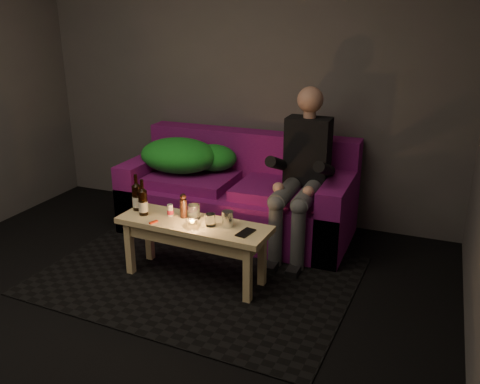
% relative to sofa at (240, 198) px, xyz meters
% --- Properties ---
extents(floor, '(4.50, 4.50, 0.00)m').
position_rel_sofa_xyz_m(floor, '(-0.14, -1.82, -0.30)').
color(floor, black).
rests_on(floor, ground).
extents(room, '(4.50, 4.50, 4.50)m').
position_rel_sofa_xyz_m(room, '(-0.14, -1.35, 1.34)').
color(room, silver).
rests_on(room, ground).
extents(rug, '(2.30, 1.73, 0.01)m').
position_rel_sofa_xyz_m(rug, '(0.03, -0.91, -0.30)').
color(rug, black).
rests_on(rug, floor).
extents(sofa, '(1.96, 0.88, 0.84)m').
position_rel_sofa_xyz_m(sofa, '(0.00, 0.00, 0.00)').
color(sofa, '#6F0E68').
rests_on(sofa, floor).
extents(green_blanket, '(0.86, 0.59, 0.29)m').
position_rel_sofa_xyz_m(green_blanket, '(-0.52, -0.01, 0.33)').
color(green_blanket, green).
rests_on(green_blanket, sofa).
extents(person, '(0.35, 0.81, 1.31)m').
position_rel_sofa_xyz_m(person, '(0.60, -0.16, 0.37)').
color(person, black).
rests_on(person, sofa).
extents(coffee_table, '(1.13, 0.41, 0.46)m').
position_rel_sofa_xyz_m(coffee_table, '(0.03, -0.96, 0.07)').
color(coffee_table, '#EDC38B').
rests_on(coffee_table, rug).
extents(beer_bottle_a, '(0.07, 0.07, 0.28)m').
position_rel_sofa_xyz_m(beer_bottle_a, '(-0.46, -0.90, 0.25)').
color(beer_bottle_a, black).
rests_on(beer_bottle_a, coffee_table).
extents(beer_bottle_b, '(0.07, 0.07, 0.27)m').
position_rel_sofa_xyz_m(beer_bottle_b, '(-0.36, -0.97, 0.25)').
color(beer_bottle_b, black).
rests_on(beer_bottle_b, coffee_table).
extents(salt_shaker, '(0.05, 0.05, 0.09)m').
position_rel_sofa_xyz_m(salt_shaker, '(-0.17, -0.92, 0.20)').
color(salt_shaker, silver).
rests_on(salt_shaker, coffee_table).
extents(pepper_mill, '(0.07, 0.07, 0.14)m').
position_rel_sofa_xyz_m(pepper_mill, '(-0.07, -0.90, 0.22)').
color(pepper_mill, black).
rests_on(pepper_mill, coffee_table).
extents(tumbler_back, '(0.09, 0.09, 0.10)m').
position_rel_sofa_xyz_m(tumbler_back, '(0.01, -0.90, 0.20)').
color(tumbler_back, white).
rests_on(tumbler_back, coffee_table).
extents(tealight, '(0.06, 0.06, 0.05)m').
position_rel_sofa_xyz_m(tealight, '(0.06, -1.02, 0.17)').
color(tealight, white).
rests_on(tealight, coffee_table).
extents(tumbler_front, '(0.08, 0.08, 0.09)m').
position_rel_sofa_xyz_m(tumbler_front, '(0.17, -0.97, 0.19)').
color(tumbler_front, white).
rests_on(tumbler_front, coffee_table).
extents(steel_cup, '(0.09, 0.09, 0.11)m').
position_rel_sofa_xyz_m(steel_cup, '(0.29, -0.93, 0.21)').
color(steel_cup, silver).
rests_on(steel_cup, coffee_table).
extents(smartphone, '(0.10, 0.17, 0.01)m').
position_rel_sofa_xyz_m(smartphone, '(0.45, -1.00, 0.15)').
color(smartphone, black).
rests_on(smartphone, coffee_table).
extents(red_lighter, '(0.04, 0.07, 0.01)m').
position_rel_sofa_xyz_m(red_lighter, '(-0.22, -1.08, 0.16)').
color(red_lighter, red).
rests_on(red_lighter, coffee_table).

